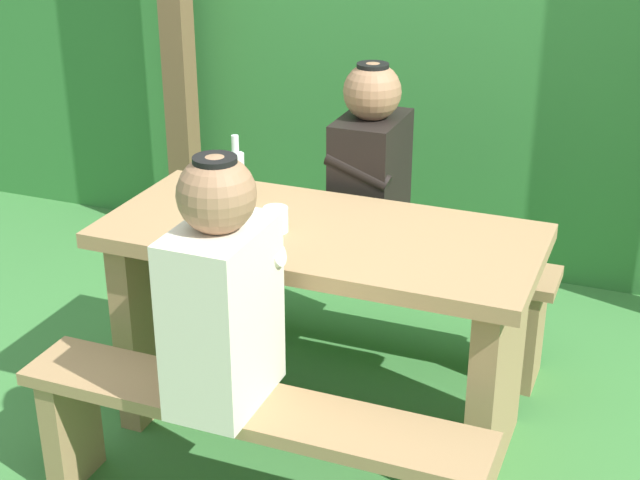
% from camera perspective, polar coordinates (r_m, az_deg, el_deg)
% --- Properties ---
extents(ground_plane, '(12.00, 12.00, 0.00)m').
position_cam_1_polar(ground_plane, '(3.34, 0.00, -11.22)').
color(ground_plane, '#3C7B3B').
extents(hedge_backdrop, '(6.40, 1.09, 1.84)m').
position_cam_1_polar(hedge_backdrop, '(4.74, 9.10, 11.46)').
color(hedge_backdrop, '#327735').
rests_on(hedge_backdrop, ground_plane).
extents(pergola_post_left, '(0.12, 0.12, 2.30)m').
position_cam_1_polar(pergola_post_left, '(4.48, -8.83, 13.76)').
color(pergola_post_left, brown).
rests_on(pergola_post_left, ground_plane).
extents(picnic_table, '(1.40, 0.64, 0.75)m').
position_cam_1_polar(picnic_table, '(3.07, 0.00, -3.44)').
color(picnic_table, '#9E7A51').
rests_on(picnic_table, ground_plane).
extents(bench_near, '(1.40, 0.24, 0.44)m').
position_cam_1_polar(bench_near, '(2.74, -4.39, -11.99)').
color(bench_near, '#9E7A51').
rests_on(bench_near, ground_plane).
extents(bench_far, '(1.40, 0.24, 0.44)m').
position_cam_1_polar(bench_far, '(3.62, 3.25, -2.37)').
color(bench_far, '#9E7A51').
rests_on(bench_far, ground_plane).
extents(person_white_shirt, '(0.25, 0.35, 0.72)m').
position_cam_1_polar(person_white_shirt, '(2.53, -6.02, -3.18)').
color(person_white_shirt, silver).
rests_on(person_white_shirt, bench_near).
extents(person_black_coat, '(0.25, 0.35, 0.72)m').
position_cam_1_polar(person_black_coat, '(3.45, 3.09, 4.48)').
color(person_black_coat, black).
rests_on(person_black_coat, bench_far).
extents(drinking_glass, '(0.08, 0.08, 0.08)m').
position_cam_1_polar(drinking_glass, '(2.94, -2.72, 1.27)').
color(drinking_glass, silver).
rests_on(drinking_glass, picnic_table).
extents(bottle_left, '(0.06, 0.06, 0.24)m').
position_cam_1_polar(bottle_left, '(3.14, -5.13, 3.86)').
color(bottle_left, silver).
rests_on(bottle_left, picnic_table).
extents(cell_phone, '(0.11, 0.15, 0.01)m').
position_cam_1_polar(cell_phone, '(3.03, -6.70, 1.14)').
color(cell_phone, black).
rests_on(cell_phone, picnic_table).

